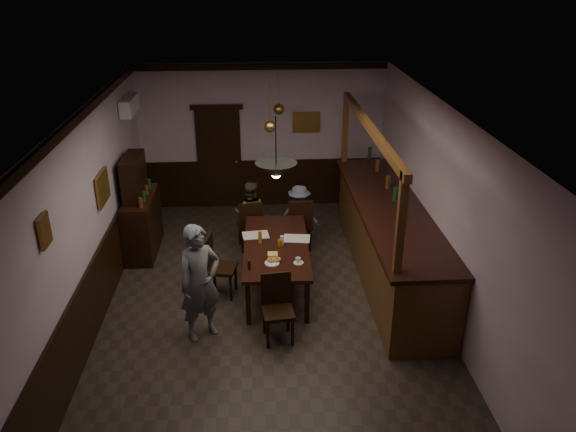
{
  "coord_description": "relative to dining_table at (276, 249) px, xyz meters",
  "views": [
    {
      "loc": [
        -0.19,
        -7.18,
        4.79
      ],
      "look_at": [
        0.33,
        0.8,
        1.15
      ],
      "focal_mm": 35.0,
      "sensor_mm": 36.0,
      "label": 1
    }
  ],
  "objects": [
    {
      "name": "pastry_ring_b",
      "position": [
        -0.02,
        -0.53,
        0.1
      ],
      "size": [
        0.13,
        0.13,
        0.04
      ],
      "primitive_type": "torus",
      "color": "#C68C47",
      "rests_on": "pastry_plate"
    },
    {
      "name": "chair_near",
      "position": [
        -0.05,
        -1.32,
        -0.16
      ],
      "size": [
        0.46,
        0.46,
        0.96
      ],
      "rotation": [
        0.0,
        0.0,
        0.11
      ],
      "color": "black",
      "rests_on": "ground"
    },
    {
      "name": "beer_glass",
      "position": [
        -0.25,
        0.09,
        0.16
      ],
      "size": [
        0.06,
        0.06,
        0.2
      ],
      "primitive_type": "cylinder",
      "color": "#BF721E",
      "rests_on": "dining_table"
    },
    {
      "name": "person_seated_left",
      "position": [
        -0.41,
        1.56,
        -0.08
      ],
      "size": [
        0.62,
        0.51,
        1.21
      ],
      "primitive_type": "imported",
      "rotation": [
        0.0,
        0.0,
        3.06
      ],
      "color": "#46482B",
      "rests_on": "ground"
    },
    {
      "name": "dining_table",
      "position": [
        0.0,
        0.0,
        0.0
      ],
      "size": [
        1.06,
        2.23,
        0.75
      ],
      "rotation": [
        0.0,
        0.0,
        -0.03
      ],
      "color": "black",
      "rests_on": "ground"
    },
    {
      "name": "picture_left_small",
      "position": [
        -2.59,
        -2.2,
        1.46
      ],
      "size": [
        0.04,
        0.28,
        0.36
      ],
      "color": "olive",
      "rests_on": "ground"
    },
    {
      "name": "sideboard",
      "position": [
        -2.34,
        1.38,
        0.03
      ],
      "size": [
        0.48,
        1.36,
        1.79
      ],
      "color": "black",
      "rests_on": "ground"
    },
    {
      "name": "door_back",
      "position": [
        -1.03,
        3.35,
        0.36
      ],
      "size": [
        0.9,
        0.06,
        2.1
      ],
      "primitive_type": "cube",
      "color": "black",
      "rests_on": "ground"
    },
    {
      "name": "pepper_mill",
      "position": [
        -0.42,
        -0.73,
        0.13
      ],
      "size": [
        0.04,
        0.04,
        0.14
      ],
      "primitive_type": "cylinder",
      "color": "black",
      "rests_on": "dining_table"
    },
    {
      "name": "bar_counter",
      "position": [
        1.87,
        0.31,
        -0.04
      ],
      "size": [
        1.07,
        4.61,
        2.58
      ],
      "color": "#4B2B14",
      "rests_on": "ground"
    },
    {
      "name": "napkin",
      "position": [
        -0.06,
        -0.29,
        0.07
      ],
      "size": [
        0.15,
        0.15,
        0.0
      ],
      "primitive_type": "cube",
      "rotation": [
        0.0,
        0.0,
        -0.03
      ],
      "color": "#DEC052",
      "rests_on": "dining_table"
    },
    {
      "name": "room",
      "position": [
        -0.13,
        -0.6,
        0.81
      ],
      "size": [
        5.01,
        8.01,
        3.01
      ],
      "color": "#2D2621",
      "rests_on": "ground"
    },
    {
      "name": "picture_back",
      "position": [
        0.77,
        3.36,
        1.11
      ],
      "size": [
        0.55,
        0.04,
        0.42
      ],
      "color": "olive",
      "rests_on": "ground"
    },
    {
      "name": "chair_far_left",
      "position": [
        -0.4,
        1.28,
        -0.16
      ],
      "size": [
        0.47,
        0.47,
        0.96
      ],
      "rotation": [
        0.0,
        0.0,
        3.3
      ],
      "color": "black",
      "rests_on": "ground"
    },
    {
      "name": "person_seated_right",
      "position": [
        0.49,
        1.54,
        -0.12
      ],
      "size": [
        0.82,
        0.63,
        1.13
      ],
      "primitive_type": "imported",
      "rotation": [
        0.0,
        0.0,
        2.82
      ],
      "color": "slate",
      "rests_on": "ground"
    },
    {
      "name": "pendant_brass_mid",
      "position": [
        -0.03,
        1.29,
        1.61
      ],
      "size": [
        0.2,
        0.2,
        0.81
      ],
      "color": "#BF8C3F",
      "rests_on": "ground"
    },
    {
      "name": "saucer",
      "position": [
        0.3,
        -0.6,
        0.07
      ],
      "size": [
        0.15,
        0.15,
        0.01
      ],
      "primitive_type": "cylinder",
      "color": "white",
      "rests_on": "dining_table"
    },
    {
      "name": "chair_far_right",
      "position": [
        0.49,
        1.26,
        -0.14
      ],
      "size": [
        0.43,
        0.43,
        1.0
      ],
      "rotation": [
        0.0,
        0.0,
        3.13
      ],
      "color": "black",
      "rests_on": "ground"
    },
    {
      "name": "coffee_cup",
      "position": [
        0.3,
        -0.6,
        0.11
      ],
      "size": [
        0.08,
        0.08,
        0.07
      ],
      "primitive_type": "imported",
      "rotation": [
        0.0,
        0.0,
        -0.03
      ],
      "color": "white",
      "rests_on": "saucer"
    },
    {
      "name": "person_standing",
      "position": [
        -1.08,
        -1.22,
        0.16
      ],
      "size": [
        0.74,
        0.67,
        1.69
      ],
      "primitive_type": "imported",
      "rotation": [
        0.0,
        0.0,
        0.57
      ],
      "color": "slate",
      "rests_on": "ground"
    },
    {
      "name": "chair_side",
      "position": [
        -0.94,
        -0.16,
        -0.14
      ],
      "size": [
        0.51,
        0.51,
        0.99
      ],
      "rotation": [
        0.0,
        0.0,
        1.37
      ],
      "color": "black",
      "rests_on": "ground"
    },
    {
      "name": "ac_unit",
      "position": [
        -2.51,
        2.3,
        1.76
      ],
      "size": [
        0.2,
        0.85,
        0.3
      ],
      "color": "white",
      "rests_on": "ground"
    },
    {
      "name": "pendant_iron",
      "position": [
        -0.02,
        -0.8,
        1.59
      ],
      "size": [
        0.56,
        0.56,
        0.84
      ],
      "color": "black",
      "rests_on": "ground"
    },
    {
      "name": "pastry_ring_a",
      "position": [
        -0.09,
        -0.53,
        0.1
      ],
      "size": [
        0.13,
        0.13,
        0.04
      ],
      "primitive_type": "torus",
      "color": "#C68C47",
      "rests_on": "pastry_plate"
    },
    {
      "name": "water_glass",
      "position": [
        0.09,
        -0.0,
        0.14
      ],
      "size": [
        0.06,
        0.06,
        0.15
      ],
      "primitive_type": "cylinder",
      "color": "silver",
      "rests_on": "dining_table"
    },
    {
      "name": "picture_left_large",
      "position": [
        -2.59,
        0.2,
        1.01
      ],
      "size": [
        0.04,
        0.62,
        0.48
      ],
      "color": "olive",
      "rests_on": "ground"
    },
    {
      "name": "pastry_plate",
      "position": [
        -0.08,
        -0.59,
        0.07
      ],
      "size": [
        0.22,
        0.22,
        0.01
      ],
      "primitive_type": "cylinder",
      "color": "white",
      "rests_on": "dining_table"
    },
    {
      "name": "newspaper_left",
      "position": [
        -0.32,
        0.36,
        0.07
      ],
      "size": [
        0.45,
        0.35,
        0.01
      ],
      "primitive_type": "cube",
      "rotation": [
        0.0,
        0.0,
        0.11
      ],
      "color": "silver",
      "rests_on": "dining_table"
    },
    {
      "name": "soda_can",
      "position": [
        0.05,
        -0.06,
        0.12
      ],
      "size": [
        0.07,
        0.07,
        0.12
      ],
      "primitive_type": "cylinder",
      "color": "#EAA513",
      "rests_on": "dining_table"
    },
    {
      "name": "pendant_brass_far",
      "position": [
        0.17,
        2.45,
        1.61
      ],
      "size": [
        0.2,
        0.2,
        0.81
      ],
      "color": "#BF8C3F",
      "rests_on": "ground"
    },
    {
      "name": "newspaper_right",
      "position": [
        0.34,
        0.19,
        0.07
      ],
      "size": [
        0.46,
        0.35,
        0.01
      ],
      "primitive_type": "cube",
      "rotation": [
        0.0,
        0.0,
        -0.13
      ],
      "color": "silver",
      "rests_on": "dining_table"
    }
  ]
}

